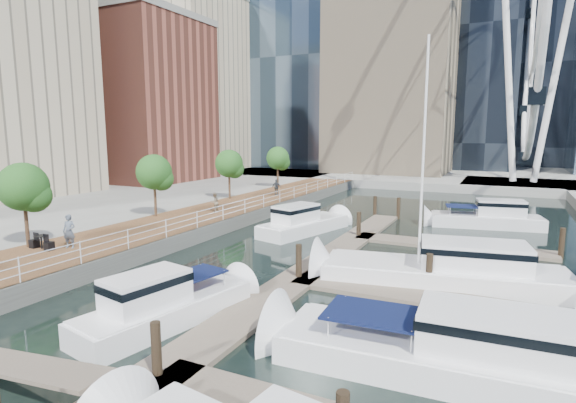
# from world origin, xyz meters

# --- Properties ---
(ground) EXTENTS (520.00, 520.00, 0.00)m
(ground) POSITION_xyz_m (0.00, 0.00, 0.00)
(ground) COLOR black
(ground) RESTS_ON ground
(boardwalk) EXTENTS (6.00, 60.00, 1.00)m
(boardwalk) POSITION_xyz_m (-9.00, 15.00, 0.50)
(boardwalk) COLOR brown
(boardwalk) RESTS_ON ground
(seawall) EXTENTS (0.25, 60.00, 1.00)m
(seawall) POSITION_xyz_m (-6.00, 15.00, 0.50)
(seawall) COLOR #595954
(seawall) RESTS_ON ground
(land_far) EXTENTS (200.00, 114.00, 1.00)m
(land_far) POSITION_xyz_m (0.00, 102.00, 0.50)
(land_far) COLOR gray
(land_far) RESTS_ON ground
(pier) EXTENTS (14.00, 12.00, 1.00)m
(pier) POSITION_xyz_m (14.00, 52.00, 0.50)
(pier) COLOR gray
(pier) RESTS_ON ground
(railing) EXTENTS (0.10, 60.00, 1.05)m
(railing) POSITION_xyz_m (-6.10, 15.00, 1.52)
(railing) COLOR white
(railing) RESTS_ON boardwalk
(floating_docks) EXTENTS (16.00, 34.00, 2.60)m
(floating_docks) POSITION_xyz_m (7.97, 9.98, 0.49)
(floating_docks) COLOR #6D6051
(floating_docks) RESTS_ON ground
(midrise_condos) EXTENTS (19.00, 67.00, 28.00)m
(midrise_condos) POSITION_xyz_m (-33.57, 26.82, 13.42)
(midrise_condos) COLOR #BCAD8E
(midrise_condos) RESTS_ON ground
(street_trees) EXTENTS (2.60, 42.60, 4.60)m
(street_trees) POSITION_xyz_m (-11.40, 14.00, 4.29)
(street_trees) COLOR #3F2B1C
(street_trees) RESTS_ON ground
(yacht_foreground) EXTENTS (11.49, 3.61, 2.15)m
(yacht_foreground) POSITION_xyz_m (10.66, 2.06, 0.00)
(yacht_foreground) COLOR white
(yacht_foreground) RESTS_ON ground
(pedestrian_near) EXTENTS (0.78, 0.65, 1.84)m
(pedestrian_near) POSITION_xyz_m (-9.12, 4.81, 1.92)
(pedestrian_near) COLOR #4D5767
(pedestrian_near) RESTS_ON boardwalk
(pedestrian_mid) EXTENTS (0.64, 0.78, 1.50)m
(pedestrian_mid) POSITION_xyz_m (-8.54, 17.47, 1.75)
(pedestrian_mid) COLOR #817159
(pedestrian_mid) RESTS_ON boardwalk
(pedestrian_far) EXTENTS (0.96, 0.44, 1.60)m
(pedestrian_far) POSITION_xyz_m (-8.48, 27.99, 1.80)
(pedestrian_far) COLOR #2D3238
(pedestrian_far) RESTS_ON boardwalk
(moored_yachts) EXTENTS (24.19, 34.58, 11.50)m
(moored_yachts) POSITION_xyz_m (9.45, 10.65, 0.00)
(moored_yachts) COLOR white
(moored_yachts) RESTS_ON ground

